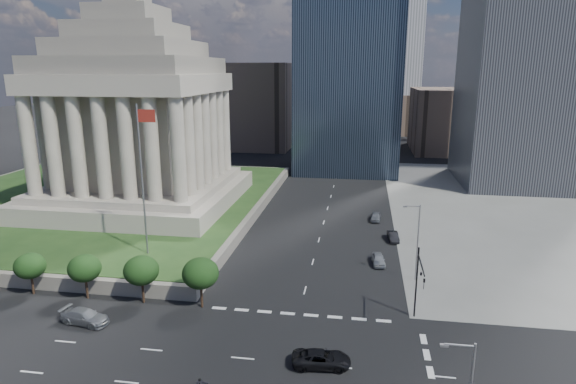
% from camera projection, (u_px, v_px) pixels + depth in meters
% --- Properties ---
extents(ground, '(500.00, 500.00, 0.00)m').
position_uv_depth(ground, '(340.00, 165.00, 135.02)').
color(ground, black).
rests_on(ground, ground).
extents(sidewalk_ne, '(68.00, 90.00, 0.03)m').
position_uv_depth(sidewalk_ne, '(575.00, 213.00, 89.80)').
color(sidewalk_ne, slate).
rests_on(sidewalk_ne, ground).
extents(plaza_terrace, '(66.00, 70.00, 1.80)m').
position_uv_depth(plaza_terrace, '(95.00, 202.00, 93.74)').
color(plaza_terrace, slate).
rests_on(plaza_terrace, ground).
extents(plaza_lawn, '(64.00, 68.00, 0.10)m').
position_uv_depth(plaza_lawn, '(94.00, 198.00, 93.51)').
color(plaza_lawn, '#203E19').
rests_on(plaza_lawn, plaza_terrace).
extents(war_memorial, '(34.00, 34.00, 39.00)m').
position_uv_depth(war_memorial, '(135.00, 96.00, 85.08)').
color(war_memorial, gray).
rests_on(war_memorial, plaza_lawn).
extents(flagpole, '(2.52, 0.24, 20.00)m').
position_uv_depth(flagpole, '(143.00, 172.00, 62.33)').
color(flagpole, slate).
rests_on(flagpole, plaza_lawn).
extents(tree_row, '(53.00, 4.00, 6.00)m').
position_uv_depth(tree_row, '(4.00, 269.00, 57.34)').
color(tree_row, black).
rests_on(tree_row, ground).
extents(midrise_glass, '(26.00, 26.00, 60.00)m').
position_uv_depth(midrise_glass, '(350.00, 53.00, 122.48)').
color(midrise_glass, black).
rests_on(midrise_glass, ground).
extents(building_filler_ne, '(20.00, 30.00, 20.00)m').
position_uv_depth(building_filler_ne, '(444.00, 120.00, 156.41)').
color(building_filler_ne, brown).
rests_on(building_filler_ne, ground).
extents(building_filler_nw, '(24.00, 30.00, 28.00)m').
position_uv_depth(building_filler_nw, '(258.00, 105.00, 164.77)').
color(building_filler_nw, brown).
rests_on(building_filler_nw, ground).
extents(traffic_signal_ne, '(0.30, 5.74, 8.00)m').
position_uv_depth(traffic_signal_ne, '(419.00, 279.00, 49.25)').
color(traffic_signal_ne, black).
rests_on(traffic_signal_ne, ground).
extents(street_lamp_north, '(2.13, 0.22, 10.00)m').
position_uv_depth(street_lamp_north, '(416.00, 238.00, 59.83)').
color(street_lamp_north, slate).
rests_on(street_lamp_north, ground).
extents(pickup_truck, '(5.55, 3.00, 1.48)m').
position_uv_depth(pickup_truck, '(321.00, 359.00, 43.36)').
color(pickup_truck, black).
rests_on(pickup_truck, ground).
extents(suv_grey, '(2.96, 5.59, 1.55)m').
position_uv_depth(suv_grey, '(85.00, 317.00, 50.68)').
color(suv_grey, slate).
rests_on(suv_grey, ground).
extents(parked_sedan_near, '(4.31, 2.02, 1.43)m').
position_uv_depth(parked_sedan_near, '(378.00, 259.00, 66.11)').
color(parked_sedan_near, '#94979C').
rests_on(parked_sedan_near, ground).
extents(parked_sedan_mid, '(4.25, 1.84, 1.36)m').
position_uv_depth(parked_sedan_mid, '(393.00, 236.00, 75.23)').
color(parked_sedan_mid, black).
rests_on(parked_sedan_mid, ground).
extents(parked_sedan_far, '(2.09, 4.37, 1.44)m').
position_uv_depth(parked_sedan_far, '(376.00, 217.00, 85.19)').
color(parked_sedan_far, slate).
rests_on(parked_sedan_far, ground).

